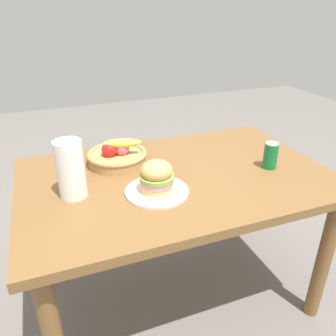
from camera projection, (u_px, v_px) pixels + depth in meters
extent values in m
plane|color=slate|center=(175.00, 293.00, 1.87)|extent=(8.00, 8.00, 0.00)
cube|color=brown|center=(176.00, 178.00, 1.55)|extent=(1.40, 0.90, 0.04)
cylinder|color=brown|center=(324.00, 259.00, 1.60)|extent=(0.07, 0.07, 0.71)
cylinder|color=brown|center=(45.00, 228.00, 1.82)|extent=(0.07, 0.07, 0.71)
cylinder|color=brown|center=(241.00, 187.00, 2.22)|extent=(0.07, 0.07, 0.71)
cylinder|color=silver|center=(157.00, 191.00, 1.39)|extent=(0.27, 0.27, 0.01)
cylinder|color=#E5BC75|center=(157.00, 187.00, 1.38)|extent=(0.13, 0.13, 0.03)
cylinder|color=pink|center=(157.00, 181.00, 1.37)|extent=(0.14, 0.14, 0.02)
cylinder|color=#84A84C|center=(157.00, 177.00, 1.36)|extent=(0.14, 0.14, 0.02)
ellipsoid|color=#EAAD5D|center=(157.00, 170.00, 1.34)|extent=(0.13, 0.13, 0.08)
cylinder|color=#147238|center=(270.00, 156.00, 1.58)|extent=(0.07, 0.07, 0.12)
cylinder|color=silver|center=(272.00, 143.00, 1.55)|extent=(0.06, 0.06, 0.00)
cylinder|color=tan|center=(117.00, 159.00, 1.63)|extent=(0.28, 0.28, 0.05)
torus|color=tan|center=(117.00, 154.00, 1.62)|extent=(0.29, 0.29, 0.02)
sphere|color=#D16066|center=(122.00, 149.00, 1.61)|extent=(0.07, 0.07, 0.07)
sphere|color=red|center=(110.00, 150.00, 1.60)|extent=(0.08, 0.08, 0.08)
ellipsoid|color=yellow|center=(122.00, 143.00, 1.59)|extent=(0.19, 0.09, 0.05)
cylinder|color=white|center=(71.00, 169.00, 1.32)|extent=(0.11, 0.11, 0.24)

